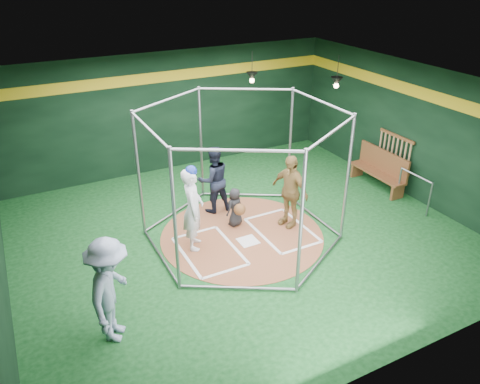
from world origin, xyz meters
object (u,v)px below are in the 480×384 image
batter_figure (193,208)px  dugout_bench (380,169)px  umpire (214,180)px  visitor_leopard (290,191)px

batter_figure → dugout_bench: batter_figure is taller
umpire → dugout_bench: bearing=171.4°
visitor_leopard → batter_figure: bearing=-109.9°
batter_figure → dugout_bench: bearing=4.4°
batter_figure → dugout_bench: 5.82m
batter_figure → umpire: batter_figure is taller
dugout_bench → batter_figure: bearing=-175.6°
batter_figure → visitor_leopard: bearing=-3.6°
visitor_leopard → dugout_bench: 3.46m
batter_figure → visitor_leopard: batter_figure is taller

